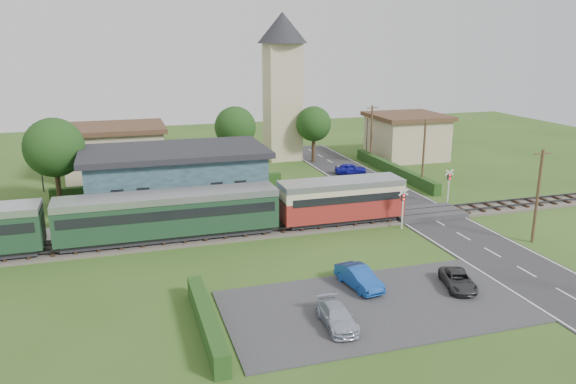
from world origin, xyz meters
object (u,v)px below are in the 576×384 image
object	(u,v)px
house_west	(115,150)
crossing_signal_near	(403,203)
equipment_hut	(77,215)
pedestrian_near	(247,205)
church_tower	(282,76)
car_park_silver	(337,316)
station_building	(175,177)
house_east	(406,136)
car_park_dark	(458,280)
car_on_road	(351,169)
car_park_blue	(359,277)
pedestrian_far	(120,216)
crossing_signal_far	(449,182)
train	(124,218)

from	to	relation	value
house_west	crossing_signal_near	bearing A→B (deg)	-49.89
equipment_hut	pedestrian_near	xyz separation A→B (m)	(13.16, 0.02, -0.43)
church_tower	car_park_silver	distance (m)	43.63
church_tower	crossing_signal_near	bearing A→B (deg)	-87.18
station_building	pedestrian_near	xyz separation A→B (m)	(5.16, -5.77, -1.37)
house_east	car_park_dark	size ratio (longest dim) A/B	2.52
house_west	car_on_road	distance (m)	25.94
station_building	car_park_blue	bearing A→B (deg)	-67.17
car_park_dark	pedestrian_far	bearing A→B (deg)	156.10
crossing_signal_far	car_park_silver	bearing A→B (deg)	-135.20
church_tower	pedestrian_far	bearing A→B (deg)	-130.74
house_east	car_park_silver	size ratio (longest dim) A/B	2.39
house_east	train	bearing A→B (deg)	-147.57
house_west	car_park_dark	size ratio (longest dim) A/B	3.09
car_park_silver	pedestrian_far	xyz separation A→B (m)	(-10.52, 18.35, 0.83)
car_park_blue	pedestrian_near	bearing A→B (deg)	94.76
house_west	pedestrian_near	xyz separation A→B (m)	(10.16, -19.78, -1.47)
house_west	station_building	bearing A→B (deg)	-70.35
station_building	crossing_signal_far	bearing A→B (deg)	-15.63
car_park_dark	pedestrian_far	distance (m)	25.17
equipment_hut	house_west	bearing A→B (deg)	81.38
house_west	crossing_signal_far	bearing A→B (deg)	-35.77
car_on_road	car_park_silver	world-z (taller)	car_on_road
church_tower	pedestrian_near	bearing A→B (deg)	-113.37
equipment_hut	car_park_blue	bearing A→B (deg)	-41.48
house_east	crossing_signal_far	bearing A→B (deg)	-108.08
train	car_on_road	size ratio (longest dim) A/B	12.47
pedestrian_near	station_building	bearing A→B (deg)	-53.03
car_park_silver	car_park_dark	xyz separation A→B (m)	(8.73, 2.16, -0.05)
station_building	pedestrian_far	size ratio (longest dim) A/B	8.07
crossing_signal_near	car_on_road	size ratio (longest dim) A/B	0.95
station_building	pedestrian_near	distance (m)	7.86
church_tower	car_park_dark	bearing A→B (deg)	-91.00
house_east	car_on_road	world-z (taller)	house_east
crossing_signal_far	car_park_dark	size ratio (longest dim) A/B	0.94
equipment_hut	car_park_silver	world-z (taller)	equipment_hut
car_on_road	car_park_dark	bearing A→B (deg)	-178.63
car_park_dark	pedestrian_near	bearing A→B (deg)	135.09
pedestrian_near	house_west	bearing A→B (deg)	-67.62
station_building	house_west	distance (m)	14.87
church_tower	car_park_blue	bearing A→B (deg)	-99.65
pedestrian_far	crossing_signal_far	bearing A→B (deg)	-84.62
car_park_dark	pedestrian_far	size ratio (longest dim) A/B	1.76
house_west	car_park_silver	world-z (taller)	house_west
church_tower	house_east	xyz separation A→B (m)	(15.00, -4.00, -7.43)
station_building	church_tower	size ratio (longest dim) A/B	0.91
pedestrian_near	car_park_silver	bearing A→B (deg)	86.49
house_west	car_on_road	size ratio (longest dim) A/B	3.12
car_park_blue	station_building	bearing A→B (deg)	104.32
crossing_signal_far	pedestrian_near	distance (m)	18.48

